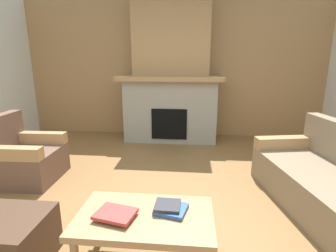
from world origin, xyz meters
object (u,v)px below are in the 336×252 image
at_px(armchair, 24,158).
at_px(ottoman, 12,242).
at_px(fireplace, 171,79).
at_px(coffee_table, 145,221).
at_px(couch, 334,185).

height_order(armchair, ottoman, armchair).
xyz_separation_m(fireplace, ottoman, (-0.91, -3.40, -0.96)).
xyz_separation_m(armchair, coffee_table, (1.82, -1.30, 0.08)).
height_order(armchair, coffee_table, armchair).
bearing_deg(coffee_table, couch, 27.17).
bearing_deg(fireplace, coffee_table, -88.48).
distance_m(armchair, ottoman, 1.62).
distance_m(coffee_table, ottoman, 1.02).
bearing_deg(ottoman, fireplace, 74.95).
bearing_deg(coffee_table, fireplace, 91.52).
xyz_separation_m(fireplace, armchair, (-1.73, -2.00, -0.87)).
bearing_deg(coffee_table, ottoman, -174.25).
bearing_deg(couch, ottoman, -159.96).
distance_m(fireplace, ottoman, 3.65).
xyz_separation_m(fireplace, couch, (1.87, -2.38, -0.88)).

